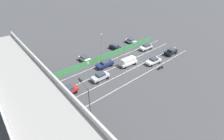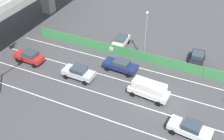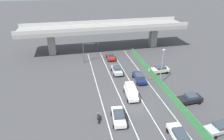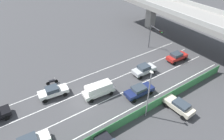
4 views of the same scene
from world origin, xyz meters
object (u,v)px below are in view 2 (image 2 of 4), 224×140
object	(u,v)px
parked_sedan_cream	(120,41)
street_lamp	(146,32)
car_sedan_red	(29,56)
car_sedan_silver	(79,72)
car_sedan_white	(190,129)
parked_sedan_dark	(197,59)
car_van_white	(149,89)
traffic_light	(2,62)
car_sedan_navy	(121,65)
traffic_cone	(125,58)

from	to	relation	value
parked_sedan_cream	street_lamp	world-z (taller)	street_lamp
car_sedan_red	car_sedan_silver	xyz separation A→B (m)	(-0.31, -8.12, 0.01)
car_sedan_white	parked_sedan_dark	size ratio (longest dim) A/B	0.98
car_van_white	parked_sedan_dark	world-z (taller)	car_van_white
car_van_white	car_sedan_white	bearing A→B (deg)	-123.18
parked_sedan_dark	car_sedan_silver	bearing A→B (deg)	125.81
car_sedan_silver	traffic_light	distance (m)	9.30
parked_sedan_cream	car_van_white	bearing A→B (deg)	-139.97
traffic_light	car_sedan_navy	bearing A→B (deg)	-51.85
car_van_white	car_sedan_silver	bearing A→B (deg)	92.12
parked_sedan_cream	street_lamp	bearing A→B (deg)	-113.00
car_sedan_white	street_lamp	xyz separation A→B (m)	(10.90, 8.92, 3.61)
car_van_white	street_lamp	world-z (taller)	street_lamp
car_van_white	car_sedan_white	world-z (taller)	car_van_white
car_sedan_navy	parked_sedan_dark	bearing A→B (deg)	-57.04
street_lamp	car_van_white	bearing A→B (deg)	-156.17
car_sedan_white	parked_sedan_dark	distance (m)	13.17
car_van_white	traffic_cone	size ratio (longest dim) A/B	8.97
car_sedan_white	traffic_light	xyz separation A→B (m)	(-1.80, 22.33, 2.88)
parked_sedan_cream	car_sedan_silver	bearing A→B (deg)	168.74
car_van_white	traffic_light	size ratio (longest dim) A/B	0.95
parked_sedan_cream	traffic_cone	size ratio (longest dim) A/B	7.89
car_van_white	traffic_cone	xyz separation A→B (m)	(6.01, 5.47, -0.94)
car_sedan_navy	car_sedan_white	bearing A→B (deg)	-123.49
car_sedan_white	car_sedan_silver	xyz separation A→B (m)	(3.43, 15.19, 0.03)
parked_sedan_dark	street_lamp	bearing A→B (deg)	106.87
parked_sedan_cream	street_lamp	size ratio (longest dim) A/B	0.59
car_sedan_white	car_sedan_silver	size ratio (longest dim) A/B	1.08
car_sedan_silver	traffic_light	xyz separation A→B (m)	(-5.23, 7.14, 2.84)
car_sedan_red	traffic_cone	xyz separation A→B (m)	(6.05, -12.06, -0.67)
street_lamp	traffic_light	bearing A→B (deg)	133.44
parked_sedan_dark	car_van_white	bearing A→B (deg)	157.14
car_sedan_red	traffic_cone	size ratio (longest dim) A/B	7.74
car_sedan_navy	street_lamp	distance (m)	5.53
parked_sedan_cream	traffic_cone	bearing A→B (deg)	-145.03
parked_sedan_dark	parked_sedan_cream	size ratio (longest dim) A/B	1.06
car_sedan_white	car_sedan_navy	bearing A→B (deg)	56.51
car_sedan_navy	traffic_cone	distance (m)	2.70
car_sedan_white	street_lamp	world-z (taller)	street_lamp
car_sedan_navy	car_sedan_silver	bearing A→B (deg)	131.14
car_sedan_navy	traffic_light	world-z (taller)	traffic_light
parked_sedan_dark	parked_sedan_cream	xyz separation A→B (m)	(-0.27, 11.45, 0.02)
car_van_white	car_sedan_silver	distance (m)	9.42
parked_sedan_cream	traffic_cone	distance (m)	3.69
traffic_light	traffic_cone	xyz separation A→B (m)	(11.59, -11.08, -3.53)
car_sedan_white	car_sedan_red	size ratio (longest dim) A/B	1.07
car_sedan_white	car_sedan_red	world-z (taller)	car_sedan_red
car_sedan_navy	traffic_cone	world-z (taller)	car_sedan_navy
parked_sedan_cream	traffic_light	bearing A→B (deg)	148.29
parked_sedan_cream	street_lamp	xyz separation A→B (m)	(-1.87, -4.41, 3.60)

